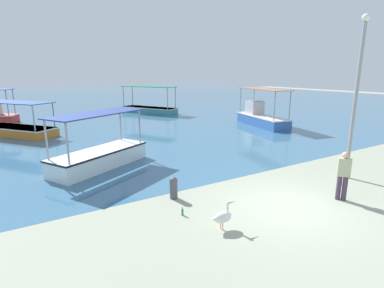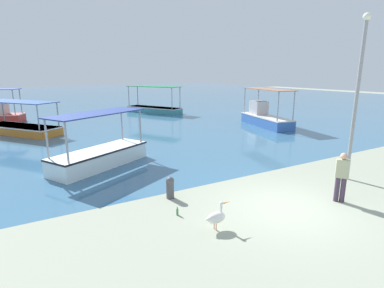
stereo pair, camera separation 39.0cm
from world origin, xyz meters
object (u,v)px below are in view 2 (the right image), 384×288
object	(u,v)px
mooring_bollard	(170,187)
pelican	(216,217)
fishing_boat_far_right	(154,108)
fisherman_standing	(342,176)
fishing_boat_far_left	(265,117)
glass_bottle	(177,212)
fishing_boat_outer	(100,155)
lamp_post	(357,91)
fishing_boat_center	(21,127)

from	to	relation	value
mooring_bollard	pelican	bearing A→B (deg)	-86.00
fishing_boat_far_right	fisherman_standing	size ratio (longest dim) A/B	3.72
pelican	mooring_bollard	world-z (taller)	pelican
mooring_bollard	fishing_boat_far_left	bearing A→B (deg)	35.41
fisherman_standing	glass_bottle	xyz separation A→B (m)	(-5.16, 1.82, -0.80)
pelican	fishing_boat_far_right	bearing A→B (deg)	71.16
fishing_boat_outer	fishing_boat_far_left	bearing A→B (deg)	17.06
lamp_post	fisherman_standing	size ratio (longest dim) A/B	3.74
mooring_bollard	fisherman_standing	xyz separation A→B (m)	(4.80, -3.06, 0.49)
fishing_boat_center	fisherman_standing	world-z (taller)	fishing_boat_center
lamp_post	fishing_boat_outer	bearing A→B (deg)	141.09
mooring_bollard	glass_bottle	size ratio (longest dim) A/B	2.86
fishing_boat_far_left	fisherman_standing	distance (m)	14.70
lamp_post	mooring_bollard	bearing A→B (deg)	165.40
fishing_boat_outer	fisherman_standing	distance (m)	9.94
fishing_boat_outer	mooring_bollard	xyz separation A→B (m)	(1.22, -4.85, -0.14)
fishing_boat_far_left	fisherman_standing	xyz separation A→B (m)	(-8.12, -12.25, 0.20)
glass_bottle	fisherman_standing	bearing A→B (deg)	-19.38
mooring_bollard	glass_bottle	distance (m)	1.33
fishing_boat_far_right	mooring_bollard	size ratio (longest dim) A/B	8.14
fishing_boat_far_left	glass_bottle	size ratio (longest dim) A/B	21.34
fishing_boat_center	mooring_bollard	xyz separation A→B (m)	(4.28, -15.15, -0.06)
pelican	glass_bottle	size ratio (longest dim) A/B	2.97
fishing_boat_far_left	lamp_post	size ratio (longest dim) A/B	0.91
fishing_boat_far_right	pelican	bearing A→B (deg)	-108.84
glass_bottle	fishing_boat_far_right	bearing A→B (deg)	68.91
fishing_boat_far_left	mooring_bollard	distance (m)	15.85
fishing_boat_outer	fisherman_standing	xyz separation A→B (m)	(6.02, -7.91, 0.36)
lamp_post	mooring_bollard	world-z (taller)	lamp_post
fishing_boat_center	lamp_post	xyz separation A→B (m)	(11.35, -16.99, 3.05)
fishing_boat_far_right	glass_bottle	distance (m)	23.74
fishing_boat_far_right	fisherman_standing	bearing A→B (deg)	-98.03
fishing_boat_center	fishing_boat_far_right	bearing A→B (deg)	24.77
fishing_boat_far_right	pelican	distance (m)	24.77
fishing_boat_far_left	lamp_post	world-z (taller)	lamp_post
pelican	fishing_boat_far_left	bearing A→B (deg)	42.63
lamp_post	glass_bottle	world-z (taller)	lamp_post
mooring_bollard	fisherman_standing	world-z (taller)	fisherman_standing
fishing_boat_far_right	lamp_post	distance (m)	22.97
fishing_boat_center	fisherman_standing	bearing A→B (deg)	-63.51
fishing_boat_center	lamp_post	world-z (taller)	lamp_post
fishing_boat_far_left	fishing_boat_outer	size ratio (longest dim) A/B	1.17
fishing_boat_far_right	mooring_bollard	xyz separation A→B (m)	(-8.18, -20.90, -0.10)
fisherman_standing	fishing_boat_center	bearing A→B (deg)	116.49
fishing_boat_far_left	fishing_boat_far_right	bearing A→B (deg)	112.02
fishing_boat_center	fisherman_standing	distance (m)	20.36
fisherman_standing	lamp_post	bearing A→B (deg)	28.31
fishing_boat_outer	fishing_boat_far_right	bearing A→B (deg)	59.66
lamp_post	glass_bottle	size ratio (longest dim) A/B	23.40
fishing_boat_far_left	pelican	xyz separation A→B (m)	(-12.74, -11.73, -0.33)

